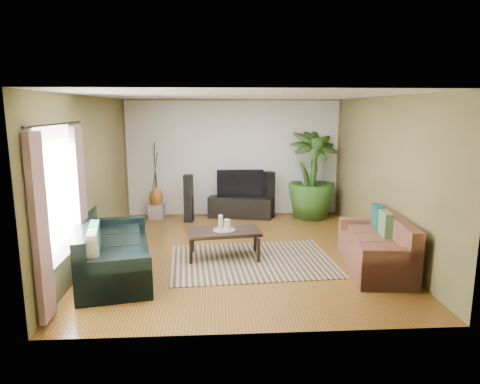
{
  "coord_description": "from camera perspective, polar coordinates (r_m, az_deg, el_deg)",
  "views": [
    {
      "loc": [
        -0.44,
        -7.16,
        2.5
      ],
      "look_at": [
        0.0,
        0.2,
        1.05
      ],
      "focal_mm": 32.0,
      "sensor_mm": 36.0,
      "label": 1
    }
  ],
  "objects": [
    {
      "name": "wall_back",
      "position": [
        9.98,
        -0.88,
        4.51
      ],
      "size": [
        5.0,
        0.0,
        5.0
      ],
      "primitive_type": "plane",
      "rotation": [
        1.57,
        0.0,
        0.0
      ],
      "color": "olive",
      "rests_on": "ground"
    },
    {
      "name": "sofa_left",
      "position": [
        6.86,
        -16.32,
        -6.94
      ],
      "size": [
        1.42,
        2.45,
        0.85
      ],
      "primitive_type": "cube",
      "rotation": [
        0.0,
        0.0,
        1.77
      ],
      "color": "black",
      "rests_on": "floor"
    },
    {
      "name": "candle_short",
      "position": [
        7.25,
        -1.57,
        -4.26
      ],
      "size": [
        0.08,
        0.08,
        0.15
      ],
      "primitive_type": "cylinder",
      "color": "#F3EDCE",
      "rests_on": "candle_tray"
    },
    {
      "name": "side_table",
      "position": [
        8.01,
        -14.84,
        -5.64
      ],
      "size": [
        0.48,
        0.48,
        0.48
      ],
      "primitive_type": "cube",
      "rotation": [
        0.0,
        0.0,
        0.06
      ],
      "color": "brown",
      "rests_on": "floor"
    },
    {
      "name": "curtain_far",
      "position": [
        6.75,
        -20.49,
        -1.12
      ],
      "size": [
        0.08,
        0.35,
        2.2
      ],
      "primitive_type": "cube",
      "color": "gray",
      "rests_on": "ground"
    },
    {
      "name": "floor",
      "position": [
        7.59,
        0.09,
        -8.09
      ],
      "size": [
        5.5,
        5.5,
        0.0
      ],
      "primitive_type": "plane",
      "color": "brown",
      "rests_on": "ground"
    },
    {
      "name": "candle_tall",
      "position": [
        7.21,
        -2.6,
        -4.01
      ],
      "size": [
        0.08,
        0.08,
        0.24
      ],
      "primitive_type": "cylinder",
      "color": "beige",
      "rests_on": "candle_tray"
    },
    {
      "name": "curtain_near",
      "position": [
        5.37,
        -25.1,
        -4.48
      ],
      "size": [
        0.08,
        0.35,
        2.2
      ],
      "primitive_type": "cube",
      "color": "gray",
      "rests_on": "ground"
    },
    {
      "name": "sofa_right",
      "position": [
        7.07,
        17.57,
        -6.47
      ],
      "size": [
        1.01,
        1.9,
        0.85
      ],
      "primitive_type": "cube",
      "rotation": [
        0.0,
        0.0,
        -1.68
      ],
      "color": "brown",
      "rests_on": "floor"
    },
    {
      "name": "window_pane",
      "position": [
        6.02,
        -23.16,
        -0.3
      ],
      "size": [
        0.0,
        1.8,
        1.8
      ],
      "primitive_type": "plane",
      "rotation": [
        1.57,
        0.0,
        1.57
      ],
      "color": "white",
      "rests_on": "ground"
    },
    {
      "name": "ceiling",
      "position": [
        7.17,
        0.1,
        12.73
      ],
      "size": [
        5.5,
        5.5,
        0.0
      ],
      "primitive_type": "plane",
      "rotation": [
        3.14,
        0.0,
        0.0
      ],
      "color": "white",
      "rests_on": "ground"
    },
    {
      "name": "wall_front",
      "position": [
        4.58,
        2.23,
        -3.41
      ],
      "size": [
        5.0,
        0.0,
        5.0
      ],
      "primitive_type": "plane",
      "rotation": [
        -1.57,
        0.0,
        0.0
      ],
      "color": "olive",
      "rests_on": "ground"
    },
    {
      "name": "plant_pot",
      "position": [
        10.07,
        9.39,
        -2.57
      ],
      "size": [
        0.37,
        0.37,
        0.29
      ],
      "primitive_type": "cylinder",
      "color": "black",
      "rests_on": "floor"
    },
    {
      "name": "television",
      "position": [
        9.82,
        0.03,
        1.17
      ],
      "size": [
        1.07,
        0.06,
        0.63
      ],
      "primitive_type": "cube",
      "color": "black",
      "rests_on": "tv_stand"
    },
    {
      "name": "tv_stand",
      "position": [
        9.91,
        0.03,
        -2.03
      ],
      "size": [
        1.52,
        0.73,
        0.49
      ],
      "primitive_type": "cube",
      "rotation": [
        0.0,
        0.0,
        -0.21
      ],
      "color": "black",
      "rests_on": "floor"
    },
    {
      "name": "speaker_right",
      "position": [
        9.88,
        3.91,
        -0.36
      ],
      "size": [
        0.25,
        0.27,
        1.07
      ],
      "primitive_type": "cube",
      "rotation": [
        0.0,
        0.0,
        0.34
      ],
      "color": "black",
      "rests_on": "floor"
    },
    {
      "name": "wall_left",
      "position": [
        7.53,
        -19.25,
        1.73
      ],
      "size": [
        0.0,
        5.5,
        5.5
      ],
      "primitive_type": "plane",
      "rotation": [
        1.57,
        0.0,
        1.57
      ],
      "color": "olive",
      "rests_on": "ground"
    },
    {
      "name": "curtain_rod",
      "position": [
        5.91,
        -23.36,
        8.3
      ],
      "size": [
        0.03,
        1.9,
        0.03
      ],
      "primitive_type": "cylinder",
      "rotation": [
        1.57,
        0.0,
        0.0
      ],
      "color": "black",
      "rests_on": "ground"
    },
    {
      "name": "potted_plant",
      "position": [
        9.9,
        9.54,
        2.26
      ],
      "size": [
        1.36,
        1.36,
        2.0
      ],
      "primitive_type": "imported",
      "rotation": [
        0.0,
        0.0,
        0.25
      ],
      "color": "#264B19",
      "rests_on": "floor"
    },
    {
      "name": "coffee_table",
      "position": [
        7.28,
        -2.1,
        -6.93
      ],
      "size": [
        1.26,
        0.79,
        0.48
      ],
      "primitive_type": "cube",
      "rotation": [
        0.0,
        0.0,
        0.13
      ],
      "color": "black",
      "rests_on": "floor"
    },
    {
      "name": "wall_right",
      "position": [
        7.82,
        18.71,
        2.09
      ],
      "size": [
        0.0,
        5.5,
        5.5
      ],
      "primitive_type": "plane",
      "rotation": [
        1.57,
        0.0,
        -1.57
      ],
      "color": "olive",
      "rests_on": "ground"
    },
    {
      "name": "vase",
      "position": [
        9.95,
        -11.12,
        -0.71
      ],
      "size": [
        0.31,
        0.31,
        0.43
      ],
      "primitive_type": "ellipsoid",
      "color": "#9B521C",
      "rests_on": "pedestal"
    },
    {
      "name": "backwall_panel",
      "position": [
        9.97,
        -0.88,
        4.5
      ],
      "size": [
        4.9,
        0.0,
        4.9
      ],
      "primitive_type": "plane",
      "rotation": [
        1.57,
        0.0,
        0.0
      ],
      "color": "white",
      "rests_on": "ground"
    },
    {
      "name": "area_rug",
      "position": [
        7.2,
        1.59,
        -9.12
      ],
      "size": [
        2.8,
        2.08,
        0.01
      ],
      "primitive_type": "cube",
      "rotation": [
        0.0,
        0.0,
        0.07
      ],
      "color": "#A1855F",
      "rests_on": "floor"
    },
    {
      "name": "pedestal",
      "position": [
        10.02,
        -11.05,
        -2.53
      ],
      "size": [
        0.36,
        0.36,
        0.34
      ],
      "primitive_type": "cube",
      "rotation": [
        0.0,
        0.0,
        -0.06
      ],
      "color": "#999996",
      "rests_on": "floor"
    },
    {
      "name": "candle_mid",
      "position": [
        7.15,
        -1.79,
        -4.36
      ],
      "size": [
        0.08,
        0.08,
        0.18
      ],
      "primitive_type": "cylinder",
      "color": "white",
      "rests_on": "candle_tray"
    },
    {
      "name": "speaker_left",
      "position": [
        9.56,
        -6.87,
        -0.85
      ],
      "size": [
        0.22,
        0.24,
        1.06
      ],
      "primitive_type": "cube",
      "rotation": [
        0.0,
        0.0,
        -0.13
      ],
      "color": "black",
      "rests_on": "floor"
    },
    {
      "name": "candle_tray",
      "position": [
        7.21,
        -2.11,
        -5.04
      ],
      "size": [
        0.37,
        0.37,
        0.02
      ],
      "primitive_type": "cylinder",
      "color": "gray",
      "rests_on": "coffee_table"
    }
  ]
}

